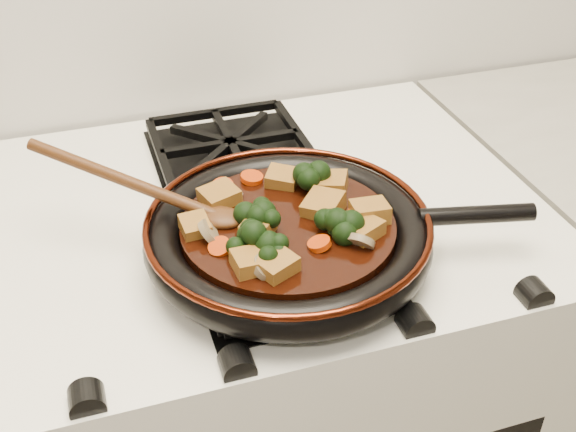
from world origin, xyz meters
name	(u,v)px	position (x,y,z in m)	size (l,w,h in m)	color
stove	(263,422)	(0.00, 1.69, 0.45)	(0.76, 0.60, 0.90)	white
burner_grate_front	(288,259)	(0.00, 1.55, 0.91)	(0.23, 0.23, 0.03)	black
burner_grate_back	(231,148)	(0.00, 1.83, 0.91)	(0.23, 0.23, 0.03)	black
skillet	(290,234)	(0.00, 1.56, 0.94)	(0.46, 0.34, 0.05)	black
braising_sauce	(288,231)	(0.00, 1.56, 0.95)	(0.25, 0.25, 0.02)	black
tofu_cube_0	(370,212)	(0.10, 1.54, 0.97)	(0.04, 0.04, 0.02)	#8D5D20
tofu_cube_1	(250,263)	(-0.06, 1.49, 0.97)	(0.04, 0.04, 0.02)	#8D5D20
tofu_cube_2	(363,229)	(0.08, 1.51, 0.97)	(0.04, 0.04, 0.02)	#8D5D20
tofu_cube_3	(277,266)	(-0.04, 1.48, 0.97)	(0.04, 0.03, 0.02)	#8D5D20
tofu_cube_4	(195,227)	(-0.10, 1.58, 0.97)	(0.04, 0.03, 0.02)	#8D5D20
tofu_cube_5	(330,185)	(0.07, 1.61, 0.97)	(0.04, 0.04, 0.02)	#8D5D20
tofu_cube_6	(220,197)	(-0.06, 1.63, 0.97)	(0.04, 0.04, 0.02)	#8D5D20
tofu_cube_7	(282,179)	(0.02, 1.64, 0.97)	(0.04, 0.03, 0.02)	#8D5D20
tofu_cube_8	(323,206)	(0.05, 1.57, 0.97)	(0.04, 0.05, 0.02)	#8D5D20
tofu_cube_9	(258,229)	(-0.04, 1.55, 0.97)	(0.04, 0.03, 0.02)	#8D5D20
broccoli_floret_0	(245,243)	(-0.06, 1.52, 0.97)	(0.06, 0.06, 0.05)	black
broccoli_floret_1	(338,229)	(0.05, 1.52, 0.97)	(0.06, 0.06, 0.05)	black
broccoli_floret_2	(333,224)	(0.05, 1.53, 0.97)	(0.05, 0.05, 0.05)	black
broccoli_floret_3	(308,181)	(0.05, 1.62, 0.97)	(0.06, 0.06, 0.05)	black
broccoli_floret_4	(270,252)	(-0.04, 1.50, 0.97)	(0.06, 0.06, 0.05)	black
broccoli_floret_5	(257,219)	(-0.03, 1.56, 0.97)	(0.06, 0.06, 0.06)	black
carrot_coin_0	(357,215)	(0.08, 1.54, 0.96)	(0.03, 0.03, 0.01)	#BB3105
carrot_coin_1	(222,188)	(-0.05, 1.65, 0.96)	(0.03, 0.03, 0.01)	#BB3105
carrot_coin_2	(220,247)	(-0.09, 1.53, 0.96)	(0.03, 0.03, 0.01)	#BB3105
carrot_coin_3	(252,178)	(-0.01, 1.66, 0.96)	(0.03, 0.03, 0.01)	#BB3105
carrot_coin_4	(319,244)	(0.02, 1.51, 0.96)	(0.03, 0.03, 0.01)	#BB3105
mushroom_slice_0	(211,233)	(-0.09, 1.56, 0.97)	(0.04, 0.04, 0.01)	olive
mushroom_slice_1	(228,193)	(-0.05, 1.64, 0.97)	(0.04, 0.04, 0.01)	olive
mushroom_slice_2	(360,242)	(0.07, 1.49, 0.97)	(0.03, 0.03, 0.01)	olive
mushroom_slice_3	(266,267)	(-0.05, 1.48, 0.97)	(0.03, 0.03, 0.01)	olive
wooden_spoon	(164,196)	(-0.13, 1.63, 0.98)	(0.14, 0.11, 0.25)	#45240E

